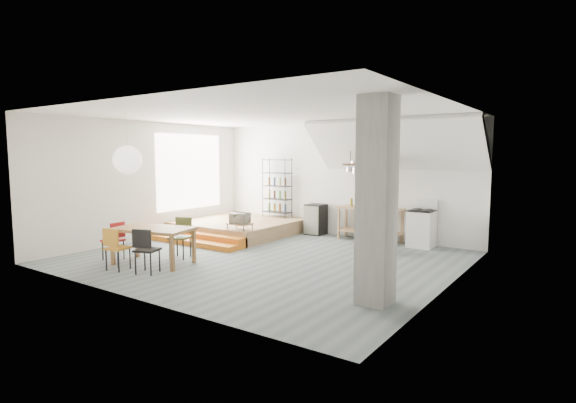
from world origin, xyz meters
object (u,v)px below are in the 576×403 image
Objects in this scene: stove at (421,228)px; dining_table at (153,232)px; rolling_cart at (374,230)px; mini_fridge at (316,219)px.

stove is 6.44m from dining_table.
rolling_cart is 0.98× the size of mini_fridge.
dining_table is 5.11m from mini_fridge.
mini_fridge is (-3.11, 0.04, -0.04)m from stove.
mini_fridge reaches higher than dining_table.
dining_table is 2.11× the size of rolling_cart.
stove is 0.65× the size of dining_table.
stove is 1.36m from rolling_cart.
mini_fridge is at bearing 179.19° from stove.
rolling_cart is at bearing -26.28° from mini_fridge.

